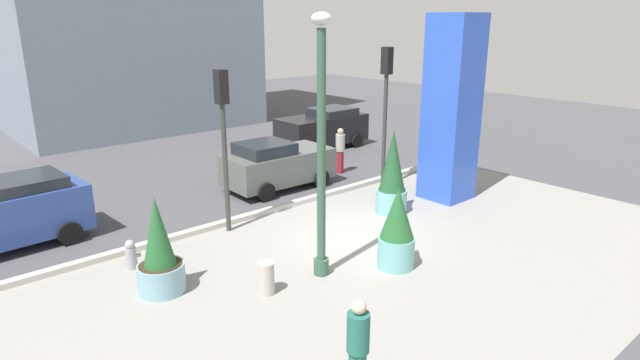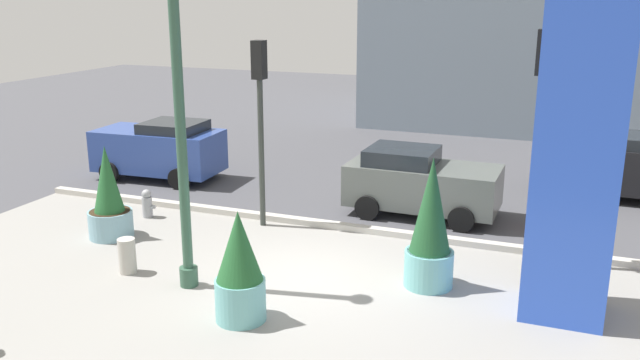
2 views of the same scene
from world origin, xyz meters
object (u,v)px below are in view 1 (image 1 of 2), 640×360
potted_plant_near_right (392,176)px  car_curb_west (323,128)px  pedestrian_crossing (358,344)px  pedestrian_on_sidewalk (340,148)px  lamp_post (321,156)px  potted_plant_by_pillar (159,254)px  concrete_bollard (266,278)px  car_far_lane (8,213)px  art_pillar_blue (451,110)px  fire_hydrant (131,255)px  potted_plant_mid_plaza (397,230)px  car_intersection (277,165)px  traffic_light_corner (386,95)px  traffic_light_far_side (223,126)px

potted_plant_near_right → car_curb_west: (4.14, 7.89, -0.25)m
pedestrian_crossing → pedestrian_on_sidewalk: bearing=47.9°
lamp_post → potted_plant_by_pillar: (-3.21, 1.72, -2.00)m
concrete_bollard → car_far_lane: car_far_lane is taller
art_pillar_blue → fire_hydrant: (-10.18, 1.78, -2.64)m
lamp_post → art_pillar_blue: art_pillar_blue is taller
potted_plant_near_right → concrete_bollard: potted_plant_near_right is taller
potted_plant_mid_plaza → concrete_bollard: (-3.16, 1.00, -0.60)m
potted_plant_by_pillar → pedestrian_on_sidewalk: 10.42m
potted_plant_near_right → fire_hydrant: size_ratio=3.50×
fire_hydrant → car_intersection: (6.50, 2.80, 0.51)m
car_far_lane → potted_plant_near_right: bearing=-27.2°
fire_hydrant → traffic_light_corner: size_ratio=0.15×
potted_plant_by_pillar → pedestrian_crossing: size_ratio=1.26×
car_intersection → pedestrian_on_sidewalk: (3.05, -0.03, 0.12)m
lamp_post → traffic_light_far_side: lamp_post is taller
concrete_bollard → car_curb_west: (10.08, 9.51, 0.57)m
art_pillar_blue → car_curb_west: 8.55m
potted_plant_mid_plaza → fire_hydrant: size_ratio=2.71×
car_curb_west → pedestrian_crossing: bearing=-129.7°
car_curb_west → pedestrian_on_sidewalk: car_curb_west is taller
car_intersection → car_curb_west: (5.32, 3.55, 0.07)m
lamp_post → car_curb_west: lamp_post is taller
car_far_lane → lamp_post: bearing=-52.3°
pedestrian_on_sidewalk → potted_plant_by_pillar: bearing=-155.6°
traffic_light_far_side → pedestrian_crossing: traffic_light_far_side is taller
car_intersection → pedestrian_crossing: bearing=-120.3°
potted_plant_mid_plaza → lamp_post: bearing=151.0°
art_pillar_blue → pedestrian_crossing: (-9.32, -5.07, -2.02)m
fire_hydrant → car_curb_west: (11.82, 6.35, 0.57)m
potted_plant_by_pillar → concrete_bollard: 2.40m
fire_hydrant → traffic_light_corner: 9.85m
potted_plant_mid_plaza → traffic_light_far_side: bearing=111.5°
potted_plant_mid_plaza → pedestrian_crossing: size_ratio=1.15×
lamp_post → fire_hydrant: bearing=135.1°
pedestrian_on_sidewalk → potted_plant_mid_plaza: bearing=-123.9°
traffic_light_corner → car_curb_west: (2.43, 5.98, -2.37)m
potted_plant_mid_plaza → pedestrian_on_sidewalk: potted_plant_mid_plaza is taller
potted_plant_mid_plaza → fire_hydrant: (-4.89, 4.16, -0.60)m
potted_plant_by_pillar → concrete_bollard: potted_plant_by_pillar is taller
traffic_light_corner → car_intersection: traffic_light_corner is taller
lamp_post → car_curb_west: (8.56, 9.60, -1.96)m
pedestrian_crossing → traffic_light_far_side: bearing=73.5°
potted_plant_mid_plaza → car_far_lane: 10.10m
fire_hydrant → pedestrian_on_sidewalk: 9.96m
potted_plant_mid_plaza → pedestrian_crossing: (-4.03, -2.69, 0.02)m
pedestrian_crossing → concrete_bollard: bearing=76.6°
potted_plant_by_pillar → concrete_bollard: bearing=-44.0°
pedestrian_on_sidewalk → pedestrian_crossing: size_ratio=1.01×
art_pillar_blue → concrete_bollard: (-8.44, -1.38, -2.63)m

